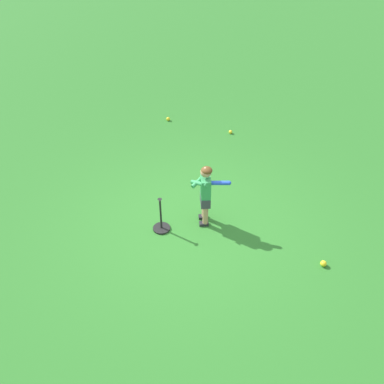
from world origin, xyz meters
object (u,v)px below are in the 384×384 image
(play_ball_by_bucket, at_px, (168,119))
(batting_tee, at_px, (161,224))
(child_batter, at_px, (206,190))
(play_ball_midfield, at_px, (323,264))
(play_ball_behind_batter, at_px, (206,173))
(play_ball_far_right, at_px, (231,132))

(play_ball_by_bucket, relative_size, batting_tee, 0.14)
(child_batter, xyz_separation_m, play_ball_midfield, (0.53, -1.89, -0.60))
(child_batter, distance_m, play_ball_behind_batter, 1.48)
(play_ball_behind_batter, bearing_deg, play_ball_far_right, 24.84)
(play_ball_far_right, relative_size, play_ball_by_bucket, 0.91)
(play_ball_by_bucket, xyz_separation_m, batting_tee, (-2.58, -2.71, 0.06))
(play_ball_far_right, height_order, play_ball_behind_batter, play_ball_far_right)
(play_ball_midfield, distance_m, batting_tee, 2.54)
(child_batter, distance_m, batting_tee, 0.91)
(play_ball_midfield, bearing_deg, play_ball_by_bucket, 74.11)
(play_ball_behind_batter, bearing_deg, batting_tee, -161.03)
(child_batter, relative_size, play_ball_far_right, 13.58)
(child_batter, height_order, play_ball_far_right, child_batter)
(child_batter, relative_size, play_ball_midfield, 11.71)
(child_batter, relative_size, play_ball_behind_batter, 13.99)
(play_ball_far_right, bearing_deg, play_ball_by_bucket, 112.10)
(batting_tee, bearing_deg, play_ball_by_bucket, 46.43)
(play_ball_behind_batter, height_order, play_ball_by_bucket, play_ball_by_bucket)
(child_batter, height_order, batting_tee, child_batter)
(play_ball_far_right, bearing_deg, batting_tee, -158.09)
(batting_tee, bearing_deg, play_ball_far_right, 21.91)
(play_ball_far_right, xyz_separation_m, batting_tee, (-3.16, -1.27, 0.06))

